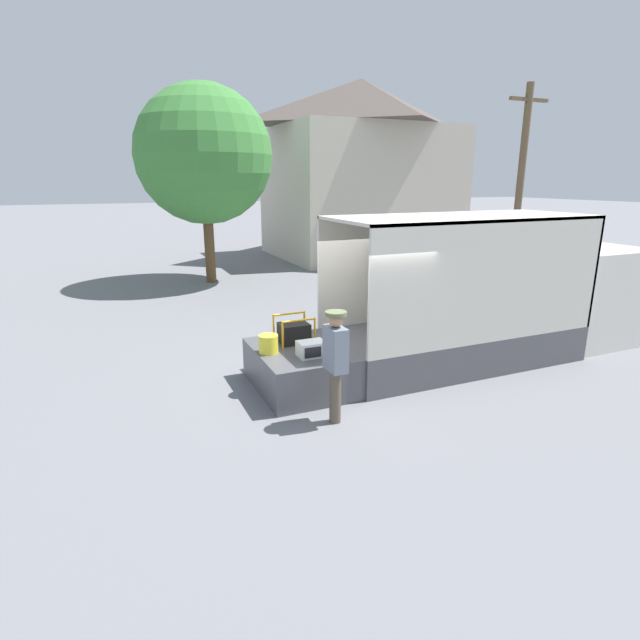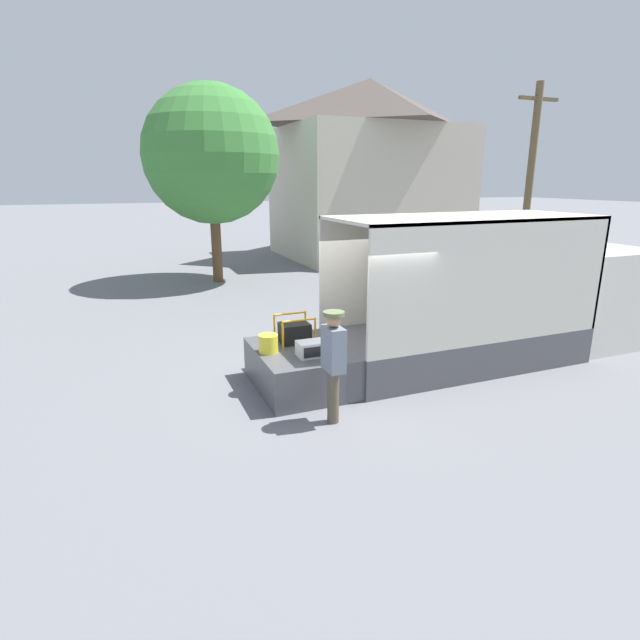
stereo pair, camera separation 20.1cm
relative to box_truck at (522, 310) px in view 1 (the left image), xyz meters
The scene contains 10 objects.
ground_plane 4.49m from the box_truck, behind, with size 160.00×160.00×0.00m, color slate.
box_truck is the anchor object (origin of this frame).
tailgate_deck 5.22m from the box_truck, behind, with size 1.58×2.02×0.74m, color #4C4C51.
microwave 5.17m from the box_truck, behind, with size 0.46×0.36×0.26m.
portable_generator 5.15m from the box_truck, behind, with size 0.65×0.55×0.50m.
orange_bucket 5.77m from the box_truck, behind, with size 0.34×0.34×0.32m.
worker_person 5.40m from the box_truck, 164.02° to the right, with size 0.32×0.44×1.78m.
house_backdrop 15.15m from the box_truck, 76.22° to the left, with size 8.40×7.13×8.14m.
utility_pole 10.62m from the box_truck, 47.12° to the left, with size 1.80×0.28×7.14m.
street_tree 11.93m from the box_truck, 114.26° to the left, with size 4.73×4.73×6.84m.
Camera 1 is at (-3.82, -7.88, 3.65)m, focal length 28.00 mm.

